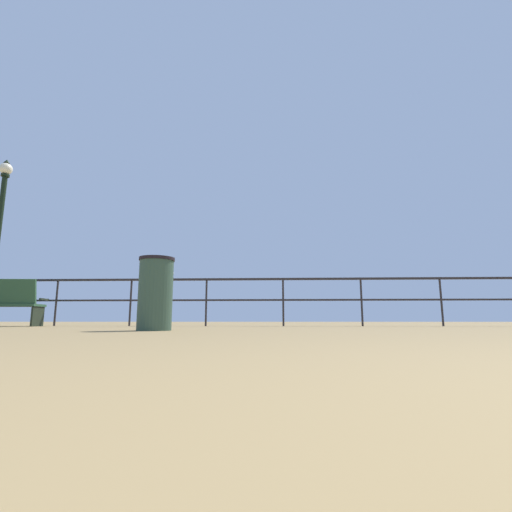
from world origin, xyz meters
name	(u,v)px	position (x,y,z in m)	size (l,w,h in m)	color
pier_railing	(322,291)	(0.00, 8.71, 0.78)	(19.14, 0.05, 1.07)	#282323
bench_far_left	(1,301)	(-6.81, 7.95, 0.52)	(1.57, 0.79, 0.98)	#274A2F
seagull_on_rail	(170,275)	(-3.46, 8.70, 1.15)	(0.29, 0.30, 0.17)	silver
trash_bin	(156,293)	(-2.62, 5.05, 0.47)	(0.46, 0.46, 0.94)	#324A37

